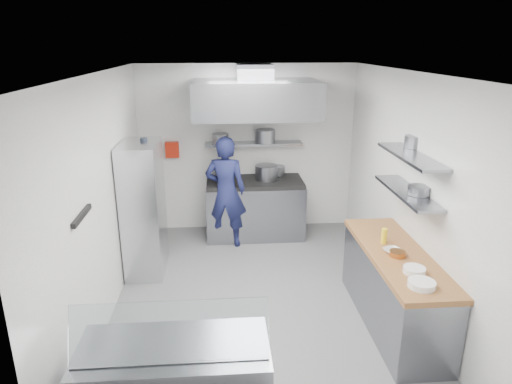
{
  "coord_description": "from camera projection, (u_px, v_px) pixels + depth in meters",
  "views": [
    {
      "loc": [
        -0.45,
        -5.05,
        3.11
      ],
      "look_at": [
        0.0,
        0.6,
        1.25
      ],
      "focal_mm": 32.0,
      "sensor_mm": 36.0,
      "label": 1
    }
  ],
  "objects": [
    {
      "name": "floor",
      "position": [
        260.0,
        300.0,
        5.78
      ],
      "size": [
        5.0,
        5.0,
        0.0
      ],
      "primitive_type": "plane",
      "color": "#525254",
      "rests_on": "ground"
    },
    {
      "name": "ceiling",
      "position": [
        260.0,
        73.0,
        4.91
      ],
      "size": [
        5.0,
        5.0,
        0.0
      ],
      "primitive_type": "plane",
      "rotation": [
        3.14,
        0.0,
        0.0
      ],
      "color": "silver",
      "rests_on": "wall_back"
    },
    {
      "name": "wall_back",
      "position": [
        247.0,
        149.0,
        7.72
      ],
      "size": [
        3.6,
        2.8,
        0.02
      ],
      "primitive_type": "cube",
      "rotation": [
        1.57,
        0.0,
        0.0
      ],
      "color": "white",
      "rests_on": "floor"
    },
    {
      "name": "wall_front",
      "position": [
        293.0,
        317.0,
        2.98
      ],
      "size": [
        3.6,
        2.8,
        0.02
      ],
      "primitive_type": "cube",
      "rotation": [
        -1.57,
        0.0,
        0.0
      ],
      "color": "white",
      "rests_on": "floor"
    },
    {
      "name": "wall_left",
      "position": [
        103.0,
        200.0,
        5.21
      ],
      "size": [
        2.8,
        5.0,
        0.02
      ],
      "primitive_type": "cube",
      "rotation": [
        1.57,
        0.0,
        1.57
      ],
      "color": "white",
      "rests_on": "floor"
    },
    {
      "name": "wall_right",
      "position": [
        409.0,
        192.0,
        5.48
      ],
      "size": [
        2.8,
        5.0,
        0.02
      ],
      "primitive_type": "cube",
      "rotation": [
        1.57,
        0.0,
        -1.57
      ],
      "color": "white",
      "rests_on": "floor"
    },
    {
      "name": "gas_range",
      "position": [
        255.0,
        209.0,
        7.64
      ],
      "size": [
        1.6,
        0.8,
        0.9
      ],
      "primitive_type": "cube",
      "color": "gray",
      "rests_on": "floor"
    },
    {
      "name": "cooktop",
      "position": [
        255.0,
        182.0,
        7.49
      ],
      "size": [
        1.57,
        0.78,
        0.06
      ],
      "primitive_type": "cube",
      "color": "black",
      "rests_on": "gas_range"
    },
    {
      "name": "stock_pot_left",
      "position": [
        218.0,
        170.0,
        7.7
      ],
      "size": [
        0.25,
        0.25,
        0.2
      ],
      "primitive_type": "cylinder",
      "color": "slate",
      "rests_on": "cooktop"
    },
    {
      "name": "stock_pot_mid",
      "position": [
        267.0,
        172.0,
        7.5
      ],
      "size": [
        0.38,
        0.38,
        0.24
      ],
      "primitive_type": "cylinder",
      "color": "slate",
      "rests_on": "cooktop"
    },
    {
      "name": "stock_pot_right",
      "position": [
        278.0,
        170.0,
        7.76
      ],
      "size": [
        0.23,
        0.23,
        0.16
      ],
      "primitive_type": "cylinder",
      "color": "slate",
      "rests_on": "cooktop"
    },
    {
      "name": "over_range_shelf",
      "position": [
        254.0,
        144.0,
        7.53
      ],
      "size": [
        1.6,
        0.3,
        0.04
      ],
      "primitive_type": "cube",
      "color": "gray",
      "rests_on": "wall_back"
    },
    {
      "name": "shelf_pot_a",
      "position": [
        220.0,
        139.0,
        7.35
      ],
      "size": [
        0.26,
        0.26,
        0.18
      ],
      "primitive_type": "cylinder",
      "color": "slate",
      "rests_on": "over_range_shelf"
    },
    {
      "name": "shelf_pot_b",
      "position": [
        265.0,
        136.0,
        7.46
      ],
      "size": [
        0.32,
        0.32,
        0.22
      ],
      "primitive_type": "cylinder",
      "color": "slate",
      "rests_on": "over_range_shelf"
    },
    {
      "name": "extractor_hood",
      "position": [
        256.0,
        99.0,
        6.9
      ],
      "size": [
        1.9,
        1.15,
        0.55
      ],
      "primitive_type": "cube",
      "color": "gray",
      "rests_on": "wall_back"
    },
    {
      "name": "hood_duct",
      "position": [
        255.0,
        72.0,
        6.99
      ],
      "size": [
        0.55,
        0.55,
        0.24
      ],
      "primitive_type": "cube",
      "color": "slate",
      "rests_on": "extractor_hood"
    },
    {
      "name": "red_firebox",
      "position": [
        172.0,
        150.0,
        7.56
      ],
      "size": [
        0.22,
        0.1,
        0.26
      ],
      "primitive_type": "cube",
      "color": "red",
      "rests_on": "wall_back"
    },
    {
      "name": "chef",
      "position": [
        226.0,
        192.0,
        7.13
      ],
      "size": [
        0.72,
        0.56,
        1.77
      ],
      "primitive_type": "imported",
      "rotation": [
        0.0,
        0.0,
        2.92
      ],
      "color": "#161A43",
      "rests_on": "floor"
    },
    {
      "name": "wire_rack",
      "position": [
        144.0,
        209.0,
        6.31
      ],
      "size": [
        0.5,
        0.9,
        1.85
      ],
      "primitive_type": "cube",
      "color": "silver",
      "rests_on": "floor"
    },
    {
      "name": "rack_bin_a",
      "position": [
        146.0,
        214.0,
        6.46
      ],
      "size": [
        0.18,
        0.22,
        0.2
      ],
      "primitive_type": "cube",
      "color": "white",
      "rests_on": "wire_rack"
    },
    {
      "name": "rack_bin_b",
      "position": [
        146.0,
        174.0,
        6.57
      ],
      "size": [
        0.14,
        0.18,
        0.16
      ],
      "primitive_type": "cube",
      "color": "yellow",
      "rests_on": "wire_rack"
    },
    {
      "name": "rack_jar",
      "position": [
        144.0,
        144.0,
        6.16
      ],
      "size": [
        0.1,
        0.1,
        0.18
      ],
      "primitive_type": "cylinder",
      "color": "black",
      "rests_on": "wire_rack"
    },
    {
      "name": "knife_strip",
      "position": [
        82.0,
        216.0,
        4.31
      ],
      "size": [
        0.04,
        0.55,
        0.05
      ],
      "primitive_type": "cube",
      "color": "black",
      "rests_on": "wall_left"
    },
    {
      "name": "prep_counter_base",
      "position": [
        394.0,
        291.0,
        5.19
      ],
      "size": [
        0.62,
        2.0,
        0.84
      ],
      "primitive_type": "cube",
      "color": "gray",
      "rests_on": "floor"
    },
    {
      "name": "prep_counter_top",
      "position": [
        397.0,
        255.0,
        5.05
      ],
      "size": [
        0.65,
        2.04,
        0.06
      ],
      "primitive_type": "cube",
      "color": "olive",
      "rests_on": "prep_counter_base"
    },
    {
      "name": "plate_stack_a",
      "position": [
        422.0,
        284.0,
        4.32
      ],
      "size": [
        0.26,
        0.26,
        0.06
      ],
      "primitive_type": "cylinder",
      "color": "white",
      "rests_on": "prep_counter_top"
    },
    {
      "name": "plate_stack_b",
      "position": [
        414.0,
        270.0,
        4.59
      ],
      "size": [
        0.22,
        0.22,
        0.06
      ],
      "primitive_type": "cylinder",
      "color": "white",
      "rests_on": "prep_counter_top"
    },
    {
      "name": "copper_pan",
      "position": [
        397.0,
        254.0,
        4.94
      ],
      "size": [
        0.17,
        0.17,
        0.06
      ],
      "primitive_type": "cylinder",
      "color": "#B36E32",
      "rests_on": "prep_counter_top"
    },
    {
      "name": "squeeze_bottle",
      "position": [
        384.0,
        236.0,
        5.25
      ],
      "size": [
        0.07,
        0.07,
        0.18
      ],
      "primitive_type": "cylinder",
      "color": "yellow",
      "rests_on": "prep_counter_top"
    },
    {
      "name": "mixing_bowl",
      "position": [
        393.0,
        251.0,
        5.02
      ],
      "size": [
        0.25,
        0.25,
        0.05
      ],
      "primitive_type": "imported",
      "rotation": [
        0.0,
        0.0,
        0.34
      ],
      "color": "white",
      "rests_on": "prep_counter_top"
    },
    {
      "name": "wall_shelf_lower",
      "position": [
        407.0,
        192.0,
        5.15
      ],
      "size": [
        0.3,
        1.3,
        0.04
      ],
      "primitive_type": "cube",
      "color": "gray",
      "rests_on": "wall_right"
    },
    {
      "name": "wall_shelf_upper",
      "position": [
        411.0,
        156.0,
        5.02
      ],
      "size": [
        0.3,
        1.3,
        0.04
      ],
      "primitive_type": "cube",
      "color": "gray",
      "rests_on": "wall_right"
    },
    {
      "name": "shelf_pot_c",
      "position": [
        419.0,
        190.0,
        4.99
      ],
      "size": [
        0.24,
        0.24,
        0.1
      ],
      "primitive_type": "cylinder",
      "color": "slate",
      "rests_on": "wall_shelf_lower"
    },
    {
      "name": "shelf_pot_d",
      "position": [
        415.0,
        142.0,
        5.32
      ],
      "size": [
        0.25,
        0.25,
        0.14
      ],
      "primitive_type": "cylinder",
      "color": "slate",
      "rests_on": "wall_shelf_upper"
    },
    {
      "name": "display_glass",
      "position": [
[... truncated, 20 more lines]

